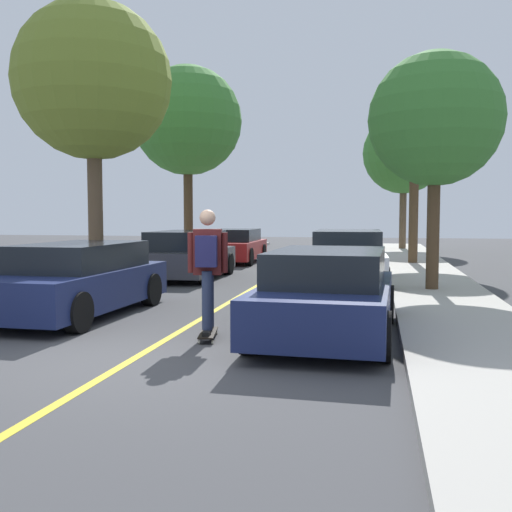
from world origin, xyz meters
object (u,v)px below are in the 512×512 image
object	(u,v)px
parked_car_left_far	(235,246)
street_tree_left_nearest	(93,82)
street_tree_right_far	(404,153)
skateboarder	(208,263)
fire_hydrant	(97,268)
parked_car_left_near	(187,255)
street_tree_left_near	(188,121)
skateboard	(208,333)
street_tree_right_near	(415,120)
parked_car_right_near	(348,259)
parked_car_left_nearest	(77,280)
parked_car_right_nearest	(327,294)
street_tree_right_nearest	(435,120)

from	to	relation	value
parked_car_left_far	street_tree_left_nearest	distance (m)	8.86
street_tree_right_far	skateboarder	xyz separation A→B (m)	(-3.61, -21.78, -3.67)
parked_car_left_far	skateboarder	world-z (taller)	skateboarder
fire_hydrant	parked_car_left_near	bearing A→B (deg)	59.15
street_tree_left_near	skateboard	distance (m)	15.52
street_tree_right_near	skateboard	world-z (taller)	street_tree_right_near
street_tree_left_near	street_tree_right_far	size ratio (longest dim) A/B	1.11
skateboarder	street_tree_right_near	bearing A→B (deg)	74.47
parked_car_left_far	fire_hydrant	xyz separation A→B (m)	(-1.50, -8.17, -0.14)
parked_car_right_near	street_tree_right_near	world-z (taller)	street_tree_right_near
parked_car_left_far	parked_car_right_near	world-z (taller)	parked_car_right_near
street_tree_left_near	street_tree_right_near	xyz separation A→B (m)	(8.41, -0.82, -0.33)
street_tree_left_nearest	street_tree_right_near	bearing A→B (deg)	39.40
parked_car_left_nearest	street_tree_right_far	bearing A→B (deg)	72.29
parked_car_left_near	parked_car_right_nearest	xyz separation A→B (m)	(4.54, -7.22, -0.04)
parked_car_left_near	street_tree_right_far	world-z (taller)	street_tree_right_far
parked_car_left_near	street_tree_left_nearest	xyz separation A→B (m)	(-1.93, -1.67, 4.53)
street_tree_left_nearest	parked_car_left_near	bearing A→B (deg)	40.89
fire_hydrant	street_tree_right_nearest	bearing A→B (deg)	2.40
street_tree_left_nearest	street_tree_right_nearest	size ratio (longest dim) A/B	1.35
parked_car_left_nearest	street_tree_right_nearest	size ratio (longest dim) A/B	0.81
street_tree_right_nearest	parked_car_right_near	bearing A→B (deg)	146.56
street_tree_left_nearest	skateboarder	bearing A→B (deg)	-51.78
street_tree_right_nearest	skateboard	world-z (taller)	street_tree_right_nearest
parked_car_right_nearest	street_tree_right_near	bearing A→B (deg)	81.17
parked_car_left_nearest	skateboard	xyz separation A→B (m)	(2.85, -1.47, -0.56)
street_tree_right_near	skateboard	xyz separation A→B (m)	(-3.62, -12.96, -4.96)
fire_hydrant	street_tree_right_near	bearing A→B (deg)	44.15
parked_car_right_near	street_tree_right_nearest	distance (m)	3.95
street_tree_left_near	street_tree_left_nearest	bearing A→B (deg)	-90.00
parked_car_right_near	parked_car_left_near	bearing A→B (deg)	168.79
street_tree_right_far	skateboard	bearing A→B (deg)	-99.44
parked_car_right_near	skateboarder	world-z (taller)	skateboarder
street_tree_left_nearest	street_tree_right_nearest	world-z (taller)	street_tree_left_nearest
street_tree_right_nearest	street_tree_right_near	bearing A→B (deg)	90.00
street_tree_right_nearest	fire_hydrant	size ratio (longest dim) A/B	7.49
parked_car_right_nearest	parked_car_right_near	distance (m)	6.32
parked_car_left_far	parked_car_right_nearest	xyz separation A→B (m)	(4.54, -12.88, 0.01)
parked_car_left_nearest	skateboarder	bearing A→B (deg)	-27.78
street_tree_right_near	parked_car_right_near	bearing A→B (deg)	-107.51
street_tree_right_far	fire_hydrant	size ratio (longest dim) A/B	9.49
street_tree_left_nearest	street_tree_right_nearest	xyz separation A→B (m)	(8.41, -0.50, -1.31)
street_tree_right_near	fire_hydrant	bearing A→B (deg)	-135.85
parked_car_right_nearest	parked_car_left_nearest	bearing A→B (deg)	168.04
parked_car_left_near	parked_car_right_near	world-z (taller)	parked_car_right_near
parked_car_left_near	street_tree_right_far	bearing A→B (deg)	65.21
street_tree_right_nearest	street_tree_right_far	world-z (taller)	street_tree_right_far
parked_car_left_near	street_tree_left_nearest	distance (m)	5.20
fire_hydrant	street_tree_left_nearest	bearing A→B (deg)	117.38
parked_car_left_nearest	parked_car_left_far	distance (m)	11.92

